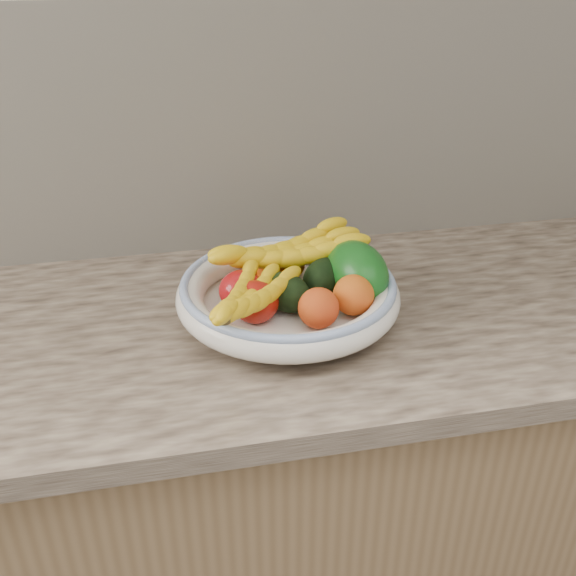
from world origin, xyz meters
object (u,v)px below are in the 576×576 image
Objects in this scene: fruit_bowl at (288,294)px; green_mango at (356,272)px; banana_bunch_front at (249,301)px; banana_bunch_back at (287,257)px.

green_mango reaches higher than fruit_bowl.
fruit_bowl is at bearing -15.63° from banana_bunch_front.
banana_bunch_back is at bearing 79.81° from fruit_bowl.
green_mango reaches higher than banana_bunch_front.
banana_bunch_front reaches higher than fruit_bowl.
green_mango is (0.12, 0.00, 0.03)m from fruit_bowl.
banana_bunch_back is (-0.11, 0.06, 0.01)m from green_mango.
green_mango reaches higher than banana_bunch_back.
green_mango is at bearing -41.32° from banana_bunch_back.
banana_bunch_front is at bearing -172.69° from green_mango.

